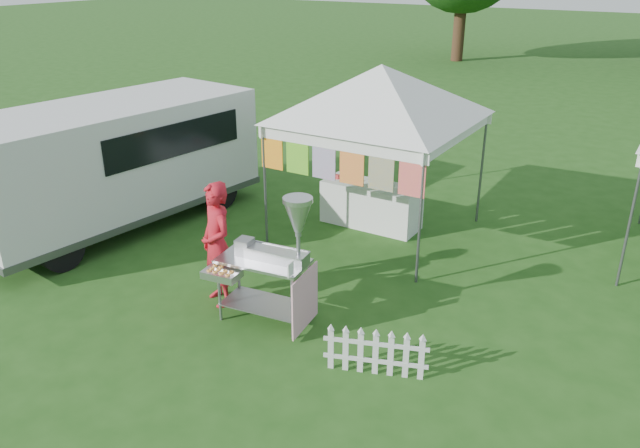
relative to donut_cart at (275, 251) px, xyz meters
The scene contains 7 objects.
ground 1.13m from the donut_cart, behind, with size 120.00×120.00×0.00m, color #204C15.
canopy_main 3.99m from the donut_cart, 94.58° to the left, with size 4.24×4.24×3.45m.
donut_cart is the anchor object (origin of this frame).
vendor 1.07m from the donut_cart, behind, with size 0.66×0.44×1.82m, color red.
cargo_van 4.79m from the donut_cart, 162.21° to the left, with size 2.80×5.62×2.24m.
picket_fence 1.86m from the donut_cart, 10.66° to the right, with size 1.19×0.45×0.56m.
display_table 3.82m from the donut_cart, 97.61° to the left, with size 1.80×0.70×0.80m, color white.
Camera 1 is at (4.61, -5.94, 4.61)m, focal length 35.00 mm.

